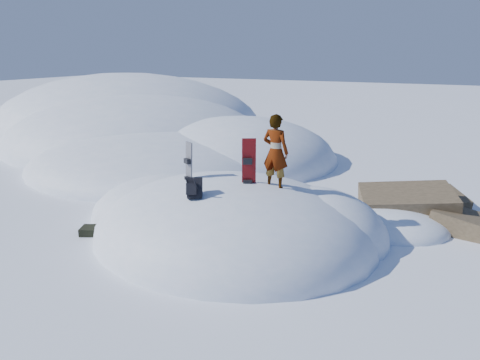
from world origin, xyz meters
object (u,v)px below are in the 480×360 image
at_px(snowboard_dark, 189,172).
at_px(person, 275,152).
at_px(snowboard_red, 249,174).
at_px(backpack, 194,188).

relative_size(snowboard_dark, person, 0.87).
relative_size(snowboard_red, person, 0.99).
relative_size(snowboard_dark, backpack, 2.74).
bearing_deg(person, backpack, 53.14).
xyz_separation_m(snowboard_red, person, (0.56, 0.23, 0.53)).
bearing_deg(person, snowboard_red, 29.11).
height_order(snowboard_red, backpack, snowboard_red).
bearing_deg(snowboard_dark, snowboard_red, 35.24).
distance_m(snowboard_red, backpack, 1.38).
distance_m(snowboard_dark, person, 2.20).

